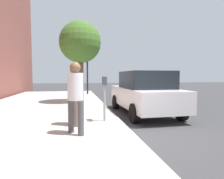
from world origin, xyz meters
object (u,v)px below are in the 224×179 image
at_px(pedestrian_at_meter, 75,90).
at_px(street_tree, 80,43).
at_px(traffic_signal, 89,63).
at_px(parked_sedan_near, 144,93).
at_px(parking_meter, 104,89).
at_px(pedestrian_bystander, 75,92).

relative_size(pedestrian_at_meter, street_tree, 0.39).
distance_m(pedestrian_at_meter, traffic_signal, 9.74).
xyz_separation_m(parked_sedan_near, traffic_signal, (7.71, 1.78, 1.68)).
relative_size(parking_meter, street_tree, 0.32).
bearing_deg(parking_meter, pedestrian_at_meter, 108.52).
bearing_deg(parking_meter, pedestrian_bystander, 143.27).
bearing_deg(parked_sedan_near, traffic_signal, 13.01).
relative_size(pedestrian_at_meter, parked_sedan_near, 0.39).
distance_m(pedestrian_bystander, parked_sedan_near, 3.93).
xyz_separation_m(pedestrian_at_meter, parked_sedan_near, (1.87, -2.81, -0.27)).
height_order(pedestrian_at_meter, pedestrian_bystander, pedestrian_bystander).
relative_size(parked_sedan_near, street_tree, 1.01).
bearing_deg(pedestrian_at_meter, pedestrian_bystander, -102.71).
xyz_separation_m(parking_meter, pedestrian_at_meter, (-0.31, 0.92, -0.00)).
xyz_separation_m(pedestrian_at_meter, traffic_signal, (9.58, -1.03, 1.41)).
xyz_separation_m(parking_meter, street_tree, (4.70, 0.63, 2.20)).
distance_m(parking_meter, pedestrian_bystander, 1.49).
distance_m(parked_sedan_near, traffic_signal, 8.09).
xyz_separation_m(pedestrian_bystander, parked_sedan_near, (2.76, -2.79, -0.29)).
bearing_deg(pedestrian_at_meter, parking_meter, 4.20).
bearing_deg(street_tree, parking_meter, -172.41).
xyz_separation_m(pedestrian_bystander, street_tree, (5.89, -0.26, 2.18)).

